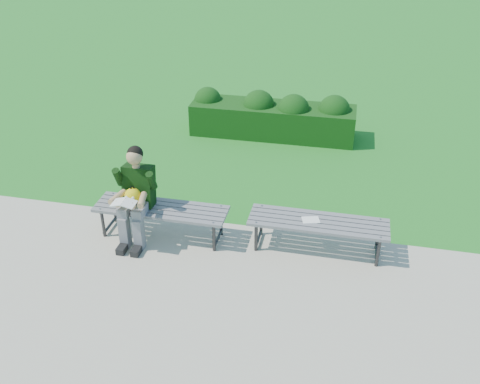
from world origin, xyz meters
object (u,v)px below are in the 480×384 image
at_px(hedge, 274,116).
at_px(paper_sheet, 311,220).
at_px(bench_right, 318,225).
at_px(bench_left, 161,211).
at_px(seated_boy, 135,193).

height_order(hedge, paper_sheet, hedge).
bearing_deg(bench_right, bench_left, -176.60).
distance_m(bench_left, seated_boy, 0.43).
xyz_separation_m(bench_left, bench_right, (2.10, 0.12, 0.00)).
bearing_deg(paper_sheet, bench_right, 0.00).
xyz_separation_m(bench_left, seated_boy, (-0.30, -0.09, 0.30)).
xyz_separation_m(bench_right, paper_sheet, (-0.10, -0.00, 0.06)).
xyz_separation_m(hedge, seated_boy, (-1.26, -3.77, 0.32)).
bearing_deg(seated_boy, bench_right, 5.16).
xyz_separation_m(hedge, paper_sheet, (1.04, -3.56, 0.08)).
relative_size(hedge, paper_sheet, 12.15).
xyz_separation_m(bench_left, paper_sheet, (2.00, 0.12, 0.06)).
bearing_deg(hedge, bench_left, -104.55).
height_order(hedge, bench_right, hedge).
height_order(seated_boy, paper_sheet, seated_boy).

